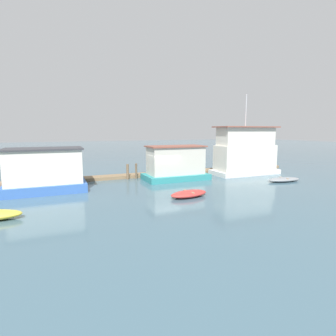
{
  "coord_description": "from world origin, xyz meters",
  "views": [
    {
      "loc": [
        -9.04,
        -22.39,
        4.72
      ],
      "look_at": [
        0.0,
        -1.0,
        1.4
      ],
      "focal_mm": 28.0,
      "sensor_mm": 36.0,
      "label": 1
    }
  ],
  "objects_px": {
    "mooring_post_far_left": "(128,172)",
    "houseboat_white": "(245,152)",
    "dinghy_red": "(189,194)",
    "mooring_post_near_right": "(136,171)",
    "houseboat_teal": "(176,164)",
    "houseboat_blue": "(45,171)",
    "dinghy_grey": "(284,179)",
    "mooring_post_centre": "(149,169)"
  },
  "relations": [
    {
      "from": "houseboat_blue",
      "to": "houseboat_teal",
      "type": "height_order",
      "value": "houseboat_blue"
    },
    {
      "from": "mooring_post_centre",
      "to": "mooring_post_far_left",
      "type": "bearing_deg",
      "value": 180.0
    },
    {
      "from": "houseboat_teal",
      "to": "dinghy_grey",
      "type": "bearing_deg",
      "value": -29.33
    },
    {
      "from": "mooring_post_near_right",
      "to": "mooring_post_far_left",
      "type": "height_order",
      "value": "mooring_post_near_right"
    },
    {
      "from": "houseboat_teal",
      "to": "dinghy_red",
      "type": "xyz_separation_m",
      "value": [
        -1.98,
        -6.62,
        -1.3
      ]
    },
    {
      "from": "houseboat_blue",
      "to": "mooring_post_far_left",
      "type": "relative_size",
      "value": 3.96
    },
    {
      "from": "mooring_post_far_left",
      "to": "mooring_post_centre",
      "type": "bearing_deg",
      "value": 0.0
    },
    {
      "from": "houseboat_teal",
      "to": "dinghy_grey",
      "type": "distance_m",
      "value": 10.26
    },
    {
      "from": "dinghy_red",
      "to": "dinghy_grey",
      "type": "relative_size",
      "value": 0.92
    },
    {
      "from": "houseboat_white",
      "to": "mooring_post_near_right",
      "type": "bearing_deg",
      "value": 171.44
    },
    {
      "from": "dinghy_grey",
      "to": "mooring_post_near_right",
      "type": "xyz_separation_m",
      "value": [
        -12.33,
        6.78,
        0.57
      ]
    },
    {
      "from": "houseboat_white",
      "to": "dinghy_grey",
      "type": "height_order",
      "value": "houseboat_white"
    },
    {
      "from": "houseboat_teal",
      "to": "mooring_post_far_left",
      "type": "bearing_deg",
      "value": 157.43
    },
    {
      "from": "houseboat_white",
      "to": "mooring_post_centre",
      "type": "bearing_deg",
      "value": 170.34
    },
    {
      "from": "dinghy_red",
      "to": "mooring_post_centre",
      "type": "bearing_deg",
      "value": 90.79
    },
    {
      "from": "houseboat_blue",
      "to": "mooring_post_centre",
      "type": "bearing_deg",
      "value": 14.68
    },
    {
      "from": "houseboat_white",
      "to": "dinghy_red",
      "type": "bearing_deg",
      "value": -147.31
    },
    {
      "from": "dinghy_grey",
      "to": "dinghy_red",
      "type": "bearing_deg",
      "value": -171.44
    },
    {
      "from": "dinghy_red",
      "to": "mooring_post_near_right",
      "type": "xyz_separation_m",
      "value": [
        -1.48,
        8.41,
        0.53
      ]
    },
    {
      "from": "mooring_post_far_left",
      "to": "houseboat_blue",
      "type": "bearing_deg",
      "value": -161.05
    },
    {
      "from": "houseboat_teal",
      "to": "mooring_post_near_right",
      "type": "bearing_deg",
      "value": 152.56
    },
    {
      "from": "houseboat_blue",
      "to": "mooring_post_near_right",
      "type": "bearing_deg",
      "value": 17.04
    },
    {
      "from": "houseboat_white",
      "to": "mooring_post_far_left",
      "type": "bearing_deg",
      "value": 172.01
    },
    {
      "from": "houseboat_white",
      "to": "mooring_post_far_left",
      "type": "height_order",
      "value": "houseboat_white"
    },
    {
      "from": "dinghy_grey",
      "to": "mooring_post_far_left",
      "type": "xyz_separation_m",
      "value": [
        -13.19,
        6.78,
        0.56
      ]
    },
    {
      "from": "houseboat_white",
      "to": "houseboat_teal",
      "type": "bearing_deg",
      "value": -179.89
    },
    {
      "from": "mooring_post_far_left",
      "to": "mooring_post_near_right",
      "type": "bearing_deg",
      "value": 0.0
    },
    {
      "from": "dinghy_red",
      "to": "mooring_post_far_left",
      "type": "height_order",
      "value": "mooring_post_far_left"
    },
    {
      "from": "houseboat_teal",
      "to": "mooring_post_near_right",
      "type": "relative_size",
      "value": 4.04
    },
    {
      "from": "houseboat_white",
      "to": "mooring_post_centre",
      "type": "relative_size",
      "value": 4.75
    },
    {
      "from": "dinghy_red",
      "to": "mooring_post_far_left",
      "type": "relative_size",
      "value": 2.1
    },
    {
      "from": "houseboat_blue",
      "to": "mooring_post_near_right",
      "type": "relative_size",
      "value": 3.9
    },
    {
      "from": "dinghy_grey",
      "to": "mooring_post_near_right",
      "type": "height_order",
      "value": "mooring_post_near_right"
    },
    {
      "from": "houseboat_blue",
      "to": "houseboat_white",
      "type": "xyz_separation_m",
      "value": [
        19.84,
        0.68,
        0.76
      ]
    },
    {
      "from": "houseboat_teal",
      "to": "dinghy_grey",
      "type": "height_order",
      "value": "houseboat_teal"
    },
    {
      "from": "mooring_post_near_right",
      "to": "mooring_post_far_left",
      "type": "relative_size",
      "value": 1.01
    },
    {
      "from": "mooring_post_centre",
      "to": "dinghy_grey",
      "type": "bearing_deg",
      "value": -31.73
    },
    {
      "from": "dinghy_red",
      "to": "mooring_post_centre",
      "type": "height_order",
      "value": "mooring_post_centre"
    },
    {
      "from": "mooring_post_far_left",
      "to": "houseboat_white",
      "type": "bearing_deg",
      "value": -7.99
    },
    {
      "from": "houseboat_teal",
      "to": "mooring_post_centre",
      "type": "distance_m",
      "value": 2.83
    },
    {
      "from": "dinghy_red",
      "to": "mooring_post_near_right",
      "type": "relative_size",
      "value": 2.07
    },
    {
      "from": "dinghy_grey",
      "to": "mooring_post_near_right",
      "type": "distance_m",
      "value": 14.08
    }
  ]
}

